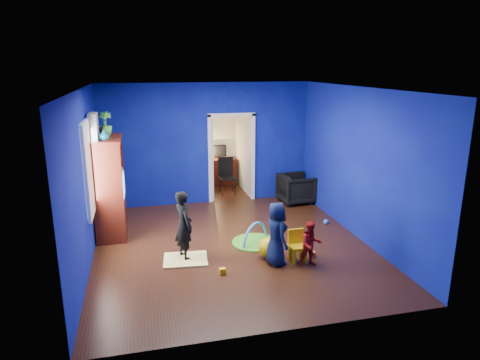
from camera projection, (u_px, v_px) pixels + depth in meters
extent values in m
cube|color=black|center=(232.00, 246.00, 8.03)|extent=(5.00, 5.50, 0.01)
cube|color=white|center=(231.00, 89.00, 7.28)|extent=(5.00, 5.50, 0.01)
cube|color=#0B0C7D|center=(207.00, 144.00, 10.24)|extent=(5.00, 0.02, 2.90)
cube|color=#0B0C7D|center=(281.00, 225.00, 5.07)|extent=(5.00, 0.02, 2.90)
cube|color=#0B0C7D|center=(85.00, 179.00, 7.09)|extent=(0.02, 5.50, 2.90)
cube|color=#0B0C7D|center=(358.00, 164.00, 8.22)|extent=(0.02, 5.50, 2.90)
imported|color=black|center=(296.00, 189.00, 10.48)|extent=(0.83, 0.81, 0.71)
imported|color=black|center=(184.00, 225.00, 7.37)|extent=(0.43, 0.52, 1.23)
imported|color=#0E1333|center=(276.00, 234.00, 7.19)|extent=(0.43, 0.58, 1.09)
imported|color=red|center=(311.00, 244.00, 7.15)|extent=(0.39, 0.31, 0.78)
imported|color=#0C5765|center=(104.00, 135.00, 7.77)|extent=(0.23, 0.23, 0.20)
imported|color=#378E33|center=(105.00, 124.00, 8.23)|extent=(0.27, 0.27, 0.46)
cube|color=#411B0A|center=(109.00, 187.00, 8.34)|extent=(0.58, 1.14, 1.96)
cube|color=silver|center=(111.00, 185.00, 8.34)|extent=(0.46, 0.70, 0.54)
cube|color=#F2E07A|center=(186.00, 259.00, 7.44)|extent=(0.81, 0.67, 0.03)
sphere|color=yellow|center=(269.00, 248.00, 7.50)|extent=(0.37, 0.37, 0.37)
cube|color=yellow|center=(298.00, 248.00, 7.34)|extent=(0.29, 0.29, 0.50)
cylinder|color=green|center=(255.00, 242.00, 8.17)|extent=(0.88, 0.88, 0.02)
torus|color=#3F8CD8|center=(255.00, 242.00, 8.17)|extent=(0.64, 0.55, 0.79)
cube|color=white|center=(87.00, 169.00, 7.40)|extent=(0.03, 0.95, 1.55)
cube|color=slate|center=(98.00, 177.00, 8.02)|extent=(0.14, 0.42, 2.40)
cube|color=white|center=(232.00, 159.00, 10.48)|extent=(1.16, 0.10, 2.10)
cube|color=#3D140A|center=(220.00, 171.00, 12.07)|extent=(0.88, 0.44, 0.75)
cube|color=black|center=(219.00, 151.00, 12.03)|extent=(0.40, 0.05, 0.32)
sphere|color=#FFD88C|center=(210.00, 152.00, 11.92)|extent=(0.14, 0.14, 0.14)
cube|color=black|center=(227.00, 177.00, 11.15)|extent=(0.40, 0.40, 0.92)
cube|color=white|center=(219.00, 113.00, 11.74)|extent=(0.88, 0.24, 0.04)
cube|color=#F85D29|center=(312.00, 254.00, 7.55)|extent=(0.10, 0.08, 0.10)
sphere|color=blue|center=(326.00, 222.00, 9.12)|extent=(0.11, 0.11, 0.11)
cube|color=#FFB80D|center=(223.00, 271.00, 6.94)|extent=(0.10, 0.08, 0.10)
sphere|color=#35BA62|center=(274.00, 225.00, 8.95)|extent=(0.11, 0.11, 0.11)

